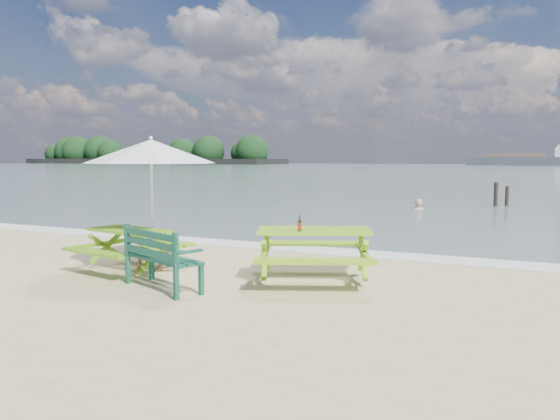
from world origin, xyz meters
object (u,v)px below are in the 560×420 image
at_px(beer_bottle, 300,226).
at_px(swimmer, 418,220).
at_px(picnic_table_right, 314,256).
at_px(patio_umbrella, 151,151).
at_px(park_bench, 163,271).
at_px(picnic_table_left, 130,250).
at_px(side_table, 154,259).

distance_m(beer_bottle, swimmer, 13.62).
relative_size(picnic_table_right, patio_umbrella, 0.85).
height_order(park_bench, beer_bottle, beer_bottle).
bearing_deg(swimmer, picnic_table_right, -86.34).
height_order(picnic_table_left, swimmer, picnic_table_left).
bearing_deg(side_table, patio_umbrella, 0.00).
xyz_separation_m(picnic_table_right, swimmer, (-0.84, 13.16, -0.84)).
relative_size(park_bench, beer_bottle, 6.21).
distance_m(picnic_table_left, side_table, 0.45).
relative_size(picnic_table_right, park_bench, 1.62).
bearing_deg(side_table, park_bench, -47.14).
height_order(patio_umbrella, beer_bottle, patio_umbrella).
bearing_deg(patio_umbrella, park_bench, -47.14).
xyz_separation_m(picnic_table_right, beer_bottle, (-0.09, -0.38, 0.52)).
bearing_deg(picnic_table_left, park_bench, -32.79).
xyz_separation_m(side_table, swimmer, (2.16, 13.36, -0.59)).
height_order(picnic_table_right, swimmer, picnic_table_right).
bearing_deg(side_table, swimmer, 80.80).
distance_m(picnic_table_right, swimmer, 13.21).
relative_size(park_bench, side_table, 2.62).
bearing_deg(swimmer, patio_umbrella, -99.20).
distance_m(picnic_table_right, beer_bottle, 0.65).
bearing_deg(patio_umbrella, beer_bottle, -3.33).
height_order(park_bench, side_table, park_bench).
bearing_deg(beer_bottle, swimmer, 93.17).
height_order(side_table, beer_bottle, beer_bottle).
xyz_separation_m(beer_bottle, swimmer, (-0.75, 13.53, -1.36)).
xyz_separation_m(picnic_table_left, park_bench, (1.36, -0.88, -0.07)).
distance_m(patio_umbrella, swimmer, 13.77).
relative_size(patio_umbrella, beer_bottle, 11.86).
bearing_deg(picnic_table_left, side_table, 55.11).
height_order(picnic_table_left, park_bench, park_bench).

